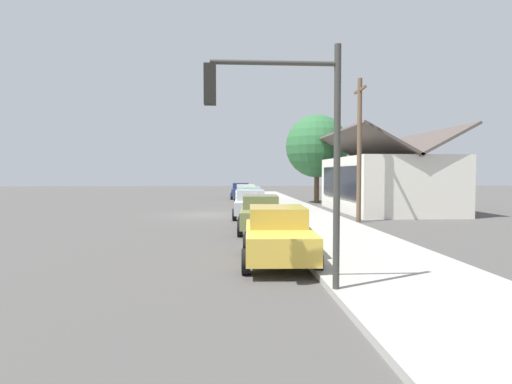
% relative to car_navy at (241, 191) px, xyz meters
% --- Properties ---
extents(ground_plane, '(120.00, 120.00, 0.00)m').
position_rel_car_navy_xyz_m(ground_plane, '(16.60, -2.61, -0.81)').
color(ground_plane, '#4C4947').
extents(sidewalk_curb, '(60.00, 4.20, 0.16)m').
position_rel_car_navy_xyz_m(sidewalk_curb, '(16.60, 2.99, -0.73)').
color(sidewalk_curb, '#A3A099').
rests_on(sidewalk_curb, ground).
extents(car_navy, '(4.40, 2.09, 1.59)m').
position_rel_car_navy_xyz_m(car_navy, '(0.00, 0.00, 0.00)').
color(car_navy, navy).
rests_on(car_navy, ground).
extents(car_ivory, '(4.93, 2.06, 1.59)m').
position_rel_car_navy_xyz_m(car_ivory, '(6.55, 0.25, 0.00)').
color(car_ivory, silver).
rests_on(car_ivory, ground).
extents(car_seafoam, '(4.95, 2.20, 1.59)m').
position_rel_car_navy_xyz_m(car_seafoam, '(12.60, 0.22, 0.00)').
color(car_seafoam, '#9ED1BC').
rests_on(car_seafoam, ground).
extents(car_silver, '(4.94, 2.18, 1.59)m').
position_rel_car_navy_xyz_m(car_silver, '(18.41, 0.05, 0.00)').
color(car_silver, silver).
rests_on(car_silver, ground).
extents(car_olive, '(4.46, 2.12, 1.59)m').
position_rel_car_navy_xyz_m(car_olive, '(24.43, 0.16, -0.00)').
color(car_olive, olive).
rests_on(car_olive, ground).
extents(car_mustard, '(4.40, 2.19, 1.59)m').
position_rel_car_navy_xyz_m(car_mustard, '(30.90, 0.17, 0.00)').
color(car_mustard, gold).
rests_on(car_mustard, ground).
extents(storefront_building, '(11.12, 6.68, 5.46)m').
position_rel_car_navy_xyz_m(storefront_building, '(14.81, 9.37, 1.15)').
color(storefront_building, silver).
rests_on(storefront_building, ground).
extents(shade_tree, '(5.40, 5.40, 7.62)m').
position_rel_car_navy_xyz_m(shade_tree, '(6.64, 6.39, 4.09)').
color(shade_tree, brown).
rests_on(shade_tree, ground).
extents(traffic_light_main, '(0.37, 2.79, 5.20)m').
position_rel_car_navy_xyz_m(traffic_light_main, '(34.31, -0.07, 2.68)').
color(traffic_light_main, '#383833').
rests_on(traffic_light_main, ground).
extents(utility_pole_wooden, '(1.80, 0.24, 7.50)m').
position_rel_car_navy_xyz_m(utility_pole_wooden, '(21.11, 5.59, 3.11)').
color(utility_pole_wooden, brown).
rests_on(utility_pole_wooden, ground).
extents(fire_hydrant_red, '(0.22, 0.22, 0.71)m').
position_rel_car_navy_xyz_m(fire_hydrant_red, '(4.05, 1.59, -0.32)').
color(fire_hydrant_red, red).
rests_on(fire_hydrant_red, sidewalk_curb).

